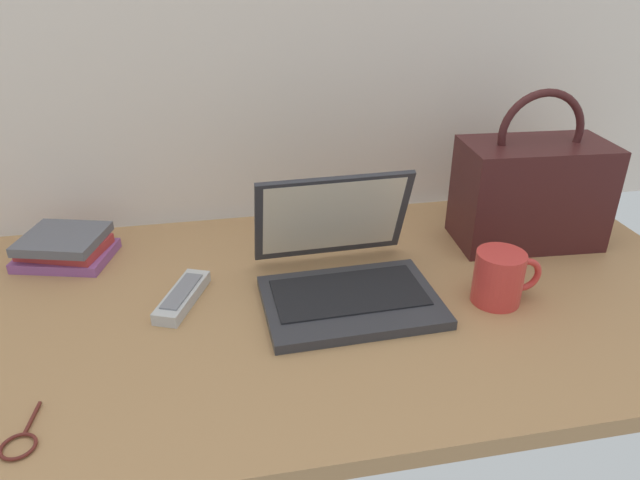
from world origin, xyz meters
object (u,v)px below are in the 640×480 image
object	(u,v)px
remote_control_near	(182,296)
laptop	(344,271)
coffee_mug	(500,277)
handbag	(531,191)
book_stack	(65,248)

from	to	relation	value
remote_control_near	laptop	bearing A→B (deg)	-4.06
coffee_mug	remote_control_near	xyz separation A→B (m)	(-0.56, 0.10, -0.04)
handbag	book_stack	distance (m)	0.97
laptop	handbag	xyz separation A→B (m)	(0.43, 0.13, 0.07)
remote_control_near	book_stack	xyz separation A→B (m)	(-0.24, 0.21, 0.02)
remote_control_near	book_stack	distance (m)	0.31
laptop	remote_control_near	world-z (taller)	laptop
laptop	coffee_mug	world-z (taller)	laptop
laptop	book_stack	size ratio (longest dim) A/B	1.53
coffee_mug	handbag	bearing A→B (deg)	52.22
remote_control_near	book_stack	world-z (taller)	book_stack
handbag	laptop	bearing A→B (deg)	-163.08
coffee_mug	handbag	distance (m)	0.28
remote_control_near	coffee_mug	bearing A→B (deg)	-10.50
remote_control_near	handbag	size ratio (longest dim) A/B	0.50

